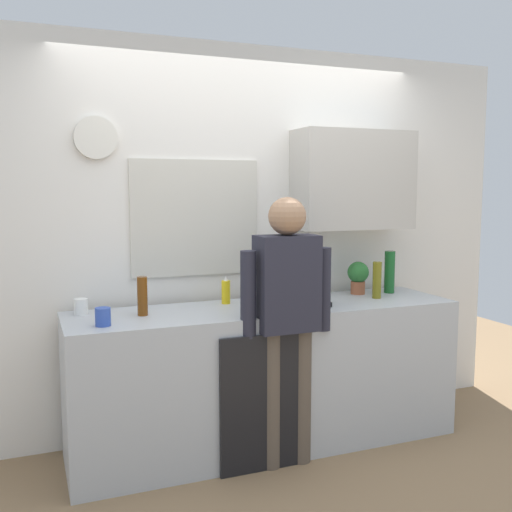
{
  "coord_description": "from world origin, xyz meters",
  "views": [
    {
      "loc": [
        -1.4,
        -3.06,
        1.65
      ],
      "look_at": [
        -0.09,
        0.25,
        1.24
      ],
      "focal_mm": 41.14,
      "sensor_mm": 36.0,
      "label": 1
    }
  ],
  "objects_px": {
    "coffee_maker": "(309,282)",
    "bottle_olive_oil": "(377,280)",
    "bottle_amber_beer": "(142,296)",
    "dish_soap": "(226,292)",
    "bottle_green_wine": "(390,272)",
    "cup_blue_mug": "(103,317)",
    "person_at_sink": "(287,309)",
    "cup_white_mug": "(81,307)",
    "cup_terracotta_mug": "(277,292)",
    "potted_plant": "(358,275)"
  },
  "relations": [
    {
      "from": "bottle_amber_beer",
      "to": "cup_terracotta_mug",
      "type": "relative_size",
      "value": 2.5
    },
    {
      "from": "coffee_maker",
      "to": "person_at_sink",
      "type": "bearing_deg",
      "value": -136.8
    },
    {
      "from": "coffee_maker",
      "to": "cup_blue_mug",
      "type": "distance_m",
      "value": 1.31
    },
    {
      "from": "cup_white_mug",
      "to": "dish_soap",
      "type": "xyz_separation_m",
      "value": [
        0.9,
        -0.0,
        0.03
      ]
    },
    {
      "from": "bottle_olive_oil",
      "to": "dish_soap",
      "type": "xyz_separation_m",
      "value": [
        -1.01,
        0.2,
        -0.05
      ]
    },
    {
      "from": "bottle_amber_beer",
      "to": "bottle_olive_oil",
      "type": "bearing_deg",
      "value": -1.56
    },
    {
      "from": "bottle_amber_beer",
      "to": "person_at_sink",
      "type": "relative_size",
      "value": 0.14
    },
    {
      "from": "cup_white_mug",
      "to": "dish_soap",
      "type": "relative_size",
      "value": 0.53
    },
    {
      "from": "bottle_green_wine",
      "to": "cup_terracotta_mug",
      "type": "distance_m",
      "value": 0.86
    },
    {
      "from": "bottle_green_wine",
      "to": "cup_blue_mug",
      "type": "xyz_separation_m",
      "value": [
        -2.03,
        -0.29,
        -0.1
      ]
    },
    {
      "from": "potted_plant",
      "to": "dish_soap",
      "type": "height_order",
      "value": "potted_plant"
    },
    {
      "from": "bottle_olive_oil",
      "to": "cup_blue_mug",
      "type": "xyz_separation_m",
      "value": [
        -1.83,
        -0.14,
        -0.07
      ]
    },
    {
      "from": "cup_white_mug",
      "to": "person_at_sink",
      "type": "bearing_deg",
      "value": -23.6
    },
    {
      "from": "cup_terracotta_mug",
      "to": "potted_plant",
      "type": "height_order",
      "value": "potted_plant"
    },
    {
      "from": "bottle_amber_beer",
      "to": "bottle_olive_oil",
      "type": "xyz_separation_m",
      "value": [
        1.58,
        -0.04,
        0.01
      ]
    },
    {
      "from": "bottle_olive_oil",
      "to": "person_at_sink",
      "type": "height_order",
      "value": "person_at_sink"
    },
    {
      "from": "potted_plant",
      "to": "cup_terracotta_mug",
      "type": "bearing_deg",
      "value": 176.94
    },
    {
      "from": "person_at_sink",
      "to": "coffee_maker",
      "type": "bearing_deg",
      "value": 55.0
    },
    {
      "from": "potted_plant",
      "to": "person_at_sink",
      "type": "height_order",
      "value": "person_at_sink"
    },
    {
      "from": "bottle_green_wine",
      "to": "cup_white_mug",
      "type": "bearing_deg",
      "value": 178.57
    },
    {
      "from": "cup_blue_mug",
      "to": "cup_white_mug",
      "type": "bearing_deg",
      "value": 103.87
    },
    {
      "from": "cup_white_mug",
      "to": "cup_terracotta_mug",
      "type": "distance_m",
      "value": 1.27
    },
    {
      "from": "cup_white_mug",
      "to": "bottle_green_wine",
      "type": "bearing_deg",
      "value": -1.43
    },
    {
      "from": "cup_terracotta_mug",
      "to": "person_at_sink",
      "type": "xyz_separation_m",
      "value": [
        -0.16,
        -0.51,
        -0.0
      ]
    },
    {
      "from": "cup_white_mug",
      "to": "dish_soap",
      "type": "bearing_deg",
      "value": -0.04
    },
    {
      "from": "bottle_green_wine",
      "to": "cup_blue_mug",
      "type": "relative_size",
      "value": 3.0
    },
    {
      "from": "coffee_maker",
      "to": "cup_white_mug",
      "type": "relative_size",
      "value": 3.47
    },
    {
      "from": "cup_terracotta_mug",
      "to": "bottle_amber_beer",
      "type": "bearing_deg",
      "value": -169.35
    },
    {
      "from": "bottle_amber_beer",
      "to": "cup_blue_mug",
      "type": "distance_m",
      "value": 0.32
    },
    {
      "from": "coffee_maker",
      "to": "potted_plant",
      "type": "distance_m",
      "value": 0.54
    },
    {
      "from": "coffee_maker",
      "to": "bottle_green_wine",
      "type": "distance_m",
      "value": 0.75
    },
    {
      "from": "cup_white_mug",
      "to": "person_at_sink",
      "type": "height_order",
      "value": "person_at_sink"
    },
    {
      "from": "bottle_amber_beer",
      "to": "bottle_olive_oil",
      "type": "distance_m",
      "value": 1.58
    },
    {
      "from": "bottle_olive_oil",
      "to": "potted_plant",
      "type": "relative_size",
      "value": 1.09
    },
    {
      "from": "person_at_sink",
      "to": "bottle_amber_beer",
      "type": "bearing_deg",
      "value": 168.88
    },
    {
      "from": "cup_white_mug",
      "to": "cup_terracotta_mug",
      "type": "bearing_deg",
      "value": 0.86
    },
    {
      "from": "cup_terracotta_mug",
      "to": "potted_plant",
      "type": "distance_m",
      "value": 0.62
    },
    {
      "from": "bottle_amber_beer",
      "to": "dish_soap",
      "type": "bearing_deg",
      "value": 15.39
    },
    {
      "from": "bottle_olive_oil",
      "to": "cup_blue_mug",
      "type": "bearing_deg",
      "value": -175.58
    },
    {
      "from": "cup_white_mug",
      "to": "cup_blue_mug",
      "type": "xyz_separation_m",
      "value": [
        0.08,
        -0.34,
        0.0
      ]
    },
    {
      "from": "coffee_maker",
      "to": "person_at_sink",
      "type": "distance_m",
      "value": 0.39
    },
    {
      "from": "bottle_amber_beer",
      "to": "cup_white_mug",
      "type": "distance_m",
      "value": 0.38
    },
    {
      "from": "coffee_maker",
      "to": "dish_soap",
      "type": "relative_size",
      "value": 1.83
    },
    {
      "from": "bottle_olive_oil",
      "to": "dish_soap",
      "type": "relative_size",
      "value": 1.39
    },
    {
      "from": "coffee_maker",
      "to": "cup_blue_mug",
      "type": "relative_size",
      "value": 3.3
    },
    {
      "from": "potted_plant",
      "to": "person_at_sink",
      "type": "bearing_deg",
      "value": -148.44
    },
    {
      "from": "bottle_amber_beer",
      "to": "cup_terracotta_mug",
      "type": "bearing_deg",
      "value": 10.65
    },
    {
      "from": "coffee_maker",
      "to": "bottle_olive_oil",
      "type": "bearing_deg",
      "value": 3.0
    },
    {
      "from": "bottle_amber_beer",
      "to": "bottle_green_wine",
      "type": "distance_m",
      "value": 1.79
    },
    {
      "from": "coffee_maker",
      "to": "person_at_sink",
      "type": "height_order",
      "value": "person_at_sink"
    }
  ]
}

